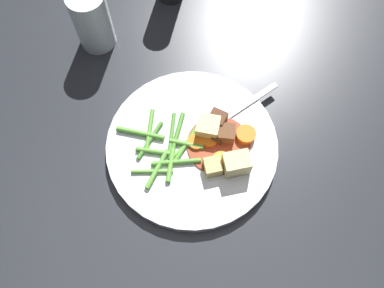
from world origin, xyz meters
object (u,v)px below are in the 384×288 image
(potato_chunk_0, at_px, (236,164))
(meat_chunk_2, at_px, (216,134))
(carrot_slice_1, at_px, (221,161))
(potato_chunk_2, at_px, (213,167))
(carrot_slice_3, at_px, (196,140))
(carrot_slice_2, at_px, (210,141))
(dinner_plate, at_px, (192,146))
(meat_chunk_0, at_px, (217,120))
(meat_chunk_1, at_px, (226,134))
(water_glass, at_px, (92,20))
(potato_chunk_1, at_px, (208,127))
(carrot_slice_0, at_px, (246,135))
(fork, at_px, (234,113))

(potato_chunk_0, bearing_deg, meat_chunk_2, 105.15)
(carrot_slice_1, relative_size, potato_chunk_2, 1.09)
(potato_chunk_0, bearing_deg, carrot_slice_1, 145.03)
(carrot_slice_3, bearing_deg, carrot_slice_2, -16.62)
(dinner_plate, height_order, meat_chunk_0, meat_chunk_0)
(meat_chunk_1, bearing_deg, meat_chunk_2, 159.86)
(carrot_slice_1, xyz_separation_m, water_glass, (-0.16, 0.30, 0.03))
(carrot_slice_2, height_order, carrot_slice_3, same)
(potato_chunk_1, bearing_deg, carrot_slice_1, -83.38)
(dinner_plate, xyz_separation_m, potato_chunk_2, (0.02, -0.05, 0.02))
(meat_chunk_2, bearing_deg, meat_chunk_0, 70.99)
(carrot_slice_1, distance_m, water_glass, 0.34)
(carrot_slice_1, bearing_deg, carrot_slice_3, 124.30)
(water_glass, bearing_deg, potato_chunk_0, -60.20)
(carrot_slice_0, bearing_deg, meat_chunk_0, 138.72)
(potato_chunk_0, height_order, meat_chunk_2, potato_chunk_0)
(potato_chunk_1, bearing_deg, potato_chunk_2, -97.85)
(dinner_plate, relative_size, water_glass, 2.47)
(carrot_slice_2, distance_m, meat_chunk_1, 0.03)
(carrot_slice_1, distance_m, meat_chunk_2, 0.05)
(carrot_slice_3, relative_size, potato_chunk_1, 0.76)
(fork, xyz_separation_m, water_glass, (-0.20, 0.21, 0.04))
(potato_chunk_0, distance_m, meat_chunk_0, 0.08)
(meat_chunk_0, xyz_separation_m, meat_chunk_2, (-0.01, -0.02, -0.01))
(dinner_plate, distance_m, meat_chunk_0, 0.06)
(potato_chunk_0, height_order, water_glass, water_glass)
(fork, bearing_deg, carrot_slice_1, -118.39)
(potato_chunk_0, height_order, fork, potato_chunk_0)
(meat_chunk_1, bearing_deg, carrot_slice_1, -115.64)
(dinner_plate, height_order, potato_chunk_2, potato_chunk_2)
(potato_chunk_0, relative_size, meat_chunk_2, 1.71)
(carrot_slice_0, relative_size, meat_chunk_2, 1.35)
(carrot_slice_0, xyz_separation_m, potato_chunk_2, (-0.07, -0.04, 0.00))
(carrot_slice_1, xyz_separation_m, carrot_slice_3, (-0.03, 0.04, -0.00))
(potato_chunk_0, bearing_deg, carrot_slice_0, 57.55)
(carrot_slice_1, distance_m, potato_chunk_0, 0.03)
(meat_chunk_1, distance_m, water_glass, 0.31)
(dinner_plate, relative_size, carrot_slice_1, 9.62)
(water_glass, bearing_deg, meat_chunk_1, -55.36)
(carrot_slice_1, bearing_deg, meat_chunk_0, 80.45)
(dinner_plate, distance_m, carrot_slice_2, 0.03)
(carrot_slice_2, height_order, potato_chunk_1, potato_chunk_1)
(carrot_slice_1, bearing_deg, carrot_slice_0, 33.98)
(dinner_plate, relative_size, carrot_slice_2, 9.77)
(potato_chunk_2, bearing_deg, carrot_slice_2, 81.18)
(carrot_slice_2, distance_m, carrot_slice_3, 0.02)
(carrot_slice_0, xyz_separation_m, potato_chunk_0, (-0.03, -0.05, 0.01))
(carrot_slice_2, distance_m, potato_chunk_1, 0.02)
(potato_chunk_0, relative_size, water_glass, 0.36)
(carrot_slice_3, xyz_separation_m, water_glass, (-0.13, 0.25, 0.03))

